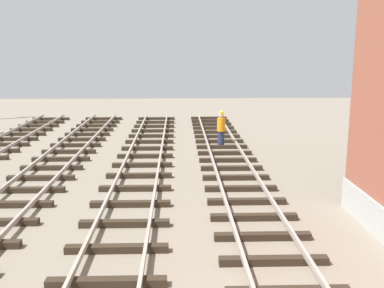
{
  "coord_description": "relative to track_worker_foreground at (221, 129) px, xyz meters",
  "views": [
    {
      "loc": [
        -1.35,
        -5.4,
        4.81
      ],
      "look_at": [
        -0.84,
        11.08,
        1.37
      ],
      "focal_mm": 42.45,
      "sensor_mm": 36.0,
      "label": 1
    }
  ],
  "objects": [
    {
      "name": "track_worker_foreground",
      "position": [
        0.0,
        0.0,
        0.0
      ],
      "size": [
        0.4,
        0.4,
        1.87
      ],
      "color": "#262D4C",
      "rests_on": "ground"
    }
  ]
}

